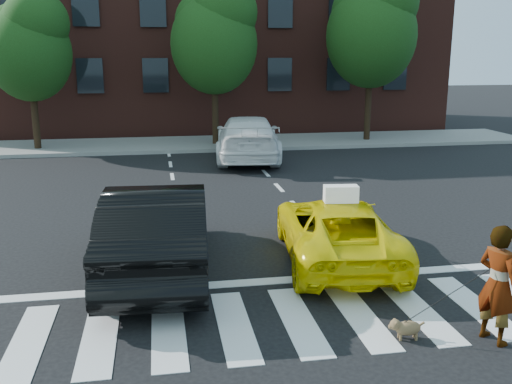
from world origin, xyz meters
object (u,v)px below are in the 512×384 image
(tree_left, at_px, (29,43))
(woman, at_px, (498,284))
(taxi, at_px, (336,230))
(white_suv, at_px, (248,138))
(dog, at_px, (405,328))
(black_sedan, at_px, (157,228))
(tree_mid, at_px, (215,33))
(tree_right, at_px, (373,24))

(tree_left, relative_size, woman, 3.72)
(tree_left, xyz_separation_m, taxi, (8.37, -14.50, -3.81))
(white_suv, relative_size, dog, 10.81)
(dog, bearing_deg, white_suv, 97.68)
(black_sedan, bearing_deg, taxi, -176.54)
(tree_mid, relative_size, taxi, 1.58)
(taxi, height_order, white_suv, white_suv)
(tree_mid, relative_size, dog, 13.13)
(tree_left, distance_m, white_suv, 9.69)
(woman, distance_m, dog, 1.43)
(taxi, relative_size, black_sedan, 0.87)
(tree_mid, distance_m, white_suv, 5.28)
(taxi, bearing_deg, tree_right, -106.06)
(tree_mid, bearing_deg, white_suv, -75.40)
(tree_left, distance_m, woman, 20.78)
(tree_left, xyz_separation_m, black_sedan, (4.85, -14.50, -3.59))
(tree_left, relative_size, tree_mid, 0.92)
(tree_right, distance_m, dog, 19.54)
(tree_left, xyz_separation_m, white_suv, (8.37, -3.33, -3.59))
(tree_right, xyz_separation_m, white_suv, (-6.13, -3.33, -4.41))
(tree_mid, xyz_separation_m, white_suv, (0.87, -3.33, -4.00))
(tree_left, bearing_deg, white_suv, -21.68)
(white_suv, bearing_deg, tree_mid, -67.75)
(tree_mid, bearing_deg, tree_left, 180.00)
(taxi, xyz_separation_m, woman, (1.22, -3.60, 0.25))
(tree_right, relative_size, dog, 14.24)
(taxi, height_order, dog, taxi)
(white_suv, xyz_separation_m, woman, (1.22, -14.77, 0.03))
(black_sedan, xyz_separation_m, white_suv, (3.51, 11.17, -0.00))
(black_sedan, bearing_deg, white_suv, -104.00)
(tree_left, distance_m, dog, 20.15)
(dog, bearing_deg, woman, -4.27)
(tree_left, distance_m, tree_right, 14.52)
(dog, bearing_deg, taxi, 97.53)
(tree_left, relative_size, white_suv, 1.11)
(woman, bearing_deg, dog, 58.38)
(black_sedan, relative_size, woman, 2.95)
(tree_left, xyz_separation_m, woman, (9.58, -18.10, -3.57))
(tree_mid, xyz_separation_m, black_sedan, (-2.65, -14.50, -4.00))
(tree_right, bearing_deg, dog, -109.01)
(tree_right, distance_m, black_sedan, 17.96)
(tree_left, bearing_deg, dog, -64.90)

